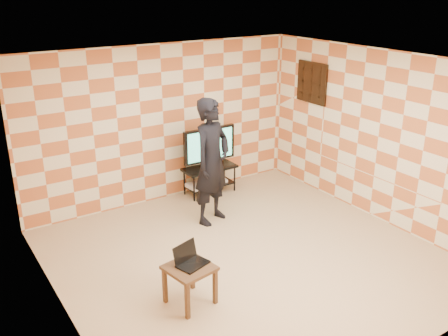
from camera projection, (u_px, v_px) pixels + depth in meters
The scene contains 14 objects.
floor at pixel (247, 257), 7.02m from camera, with size 5.00×5.00×0.00m, color tan.
wall_back at pixel (163, 124), 8.50m from camera, with size 5.00×0.02×2.70m, color beige.
wall_front at pixel (407, 248), 4.58m from camera, with size 5.00×0.02×2.70m, color beige.
wall_left at pixel (57, 213), 5.27m from camera, with size 0.02×5.00×2.70m, color beige.
wall_right at pixel (378, 137), 7.81m from camera, with size 0.02×5.00×2.70m, color beige.
ceiling at pixel (251, 64), 6.06m from camera, with size 5.00×5.00×0.02m, color white.
wall_art at pixel (312, 83), 8.80m from camera, with size 0.04×0.72×0.72m.
tv_stand at pixel (210, 174), 9.01m from camera, with size 0.97×0.44×0.50m.
tv at pixel (209, 146), 8.82m from camera, with size 1.01×0.19×0.73m.
dvd_player at pixel (200, 185), 8.94m from camera, with size 0.44×0.31×0.07m, color silver.
game_console at pixel (220, 181), 9.15m from camera, with size 0.23×0.16×0.05m, color silver.
side_table at pixel (190, 273), 5.89m from camera, with size 0.59×0.59×0.50m.
laptop at pixel (190, 260), 5.90m from camera, with size 0.43×0.38×0.24m.
person at pixel (212, 162), 7.75m from camera, with size 0.73×0.48×2.01m, color black.
Camera 1 is at (-3.60, -4.95, 3.67)m, focal length 40.00 mm.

